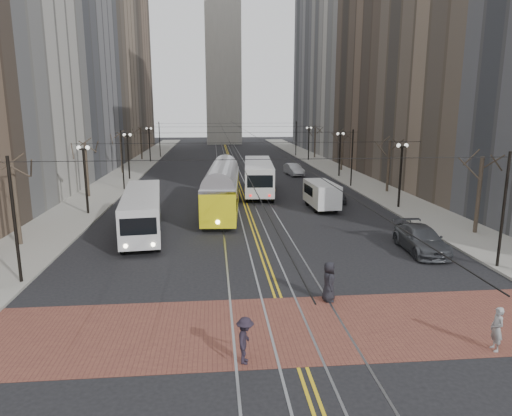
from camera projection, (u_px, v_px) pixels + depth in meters
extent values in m
plane|color=black|center=(275.00, 290.00, 22.66)|extent=(260.00, 260.00, 0.00)
cube|color=gray|center=(129.00, 172.00, 65.08)|extent=(5.00, 140.00, 0.15)
cube|color=gray|center=(335.00, 170.00, 67.80)|extent=(5.00, 140.00, 0.15)
cube|color=brown|center=(289.00, 327.00, 18.76)|extent=(25.00, 6.00, 0.01)
cube|color=gray|center=(234.00, 171.00, 66.45)|extent=(4.80, 130.00, 0.02)
cube|color=gold|center=(234.00, 171.00, 66.45)|extent=(0.42, 130.00, 0.01)
cube|color=slate|center=(44.00, 48.00, 61.53)|extent=(16.00, 20.00, 34.00)
cube|color=#7E6A57|center=(68.00, 8.00, 78.91)|extent=(20.00, 20.00, 52.00)
cube|color=brown|center=(108.00, 57.00, 99.82)|extent=(16.00, 20.00, 40.00)
cube|color=brown|center=(408.00, 52.00, 66.16)|extent=(16.00, 20.00, 34.00)
cube|color=#B4B1A9|center=(377.00, 14.00, 83.91)|extent=(20.00, 20.00, 52.00)
cube|color=slate|center=(336.00, 60.00, 104.45)|extent=(16.00, 20.00, 40.00)
cube|color=#B2AFA5|center=(223.00, 33.00, 116.02)|extent=(9.00, 9.00, 56.00)
cylinder|color=black|center=(86.00, 182.00, 38.34)|extent=(0.20, 0.20, 5.60)
cylinder|color=black|center=(128.00, 158.00, 57.81)|extent=(0.20, 0.20, 5.60)
cylinder|color=black|center=(150.00, 146.00, 77.27)|extent=(0.20, 0.20, 5.60)
cylinder|color=black|center=(400.00, 178.00, 40.83)|extent=(0.20, 0.20, 5.60)
cylinder|color=black|center=(340.00, 156.00, 60.30)|extent=(0.20, 0.20, 5.60)
cylinder|color=black|center=(309.00, 145.00, 79.76)|extent=(0.20, 0.20, 5.60)
cylinder|color=#382D23|center=(16.00, 204.00, 29.40)|extent=(0.28, 0.28, 5.60)
cylinder|color=#382D23|center=(87.00, 170.00, 45.95)|extent=(0.28, 0.28, 5.60)
cylinder|color=#382D23|center=(122.00, 154.00, 63.47)|extent=(0.28, 0.28, 5.60)
cylinder|color=#382D23|center=(141.00, 144.00, 80.98)|extent=(0.28, 0.28, 5.60)
cylinder|color=#382D23|center=(478.00, 196.00, 32.25)|extent=(0.28, 0.28, 5.60)
cylinder|color=#382D23|center=(388.00, 167.00, 48.80)|extent=(0.28, 0.28, 5.60)
cylinder|color=#382D23|center=(342.00, 152.00, 66.32)|extent=(0.28, 0.28, 5.60)
cylinder|color=#382D23|center=(315.00, 143.00, 83.84)|extent=(0.28, 0.28, 5.60)
cylinder|color=black|center=(223.00, 130.00, 65.05)|extent=(0.03, 120.00, 0.03)
cylinder|color=black|center=(244.00, 130.00, 65.33)|extent=(0.03, 120.00, 0.03)
cylinder|color=black|center=(15.00, 222.00, 22.74)|extent=(0.16, 0.16, 6.60)
cylinder|color=black|center=(123.00, 161.00, 49.99)|extent=(0.16, 0.16, 6.60)
cylinder|color=black|center=(160.00, 140.00, 85.03)|extent=(0.16, 0.16, 6.60)
cylinder|color=black|center=(503.00, 211.00, 25.08)|extent=(0.16, 0.16, 6.60)
cylinder|color=black|center=(352.00, 158.00, 52.33)|extent=(0.16, 0.16, 6.60)
cylinder|color=black|center=(296.00, 139.00, 87.37)|extent=(0.16, 0.16, 6.60)
cube|color=#BCBCBC|center=(142.00, 213.00, 32.85)|extent=(3.80, 12.18, 2.99)
cube|color=yellow|center=(222.00, 193.00, 39.51)|extent=(3.65, 14.48, 3.38)
cube|color=silver|center=(258.00, 177.00, 48.85)|extent=(3.74, 13.08, 3.37)
cube|color=white|center=(321.00, 196.00, 41.00)|extent=(2.34, 5.55, 2.42)
imported|color=#3C3D43|center=(335.00, 193.00, 44.70)|extent=(2.57, 4.93, 1.60)
imported|color=#9DA0A5|center=(294.00, 169.00, 62.22)|extent=(2.32, 5.01, 1.59)
imported|color=#3F4146|center=(421.00, 239.00, 28.70)|extent=(2.44, 5.55, 1.59)
imported|color=black|center=(329.00, 281.00, 21.20)|extent=(0.76, 1.02, 1.91)
imported|color=gray|center=(497.00, 329.00, 16.82)|extent=(0.45, 0.64, 1.69)
imported|color=black|center=(245.00, 340.00, 15.97)|extent=(0.84, 1.20, 1.71)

